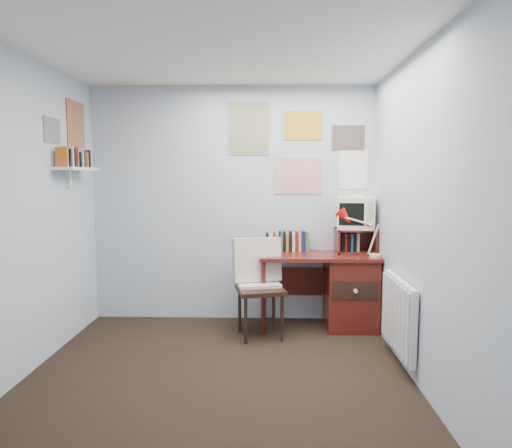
# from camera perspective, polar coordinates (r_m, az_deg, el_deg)

# --- Properties ---
(ground) EXTENTS (3.50, 3.50, 0.00)m
(ground) POSITION_cam_1_polar(r_m,az_deg,el_deg) (3.51, -5.25, -20.32)
(ground) COLOR black
(ground) RESTS_ON ground
(back_wall) EXTENTS (3.00, 0.02, 2.50)m
(back_wall) POSITION_cam_1_polar(r_m,az_deg,el_deg) (4.90, -2.97, 2.46)
(back_wall) COLOR #A9B5C1
(back_wall) RESTS_ON ground
(right_wall) EXTENTS (0.02, 3.50, 2.50)m
(right_wall) POSITION_cam_1_polar(r_m,az_deg,el_deg) (3.33, 21.10, 0.34)
(right_wall) COLOR #A9B5C1
(right_wall) RESTS_ON ground
(ceiling) EXTENTS (3.00, 3.50, 0.02)m
(ceiling) POSITION_cam_1_polar(r_m,az_deg,el_deg) (3.28, -5.71, 22.71)
(ceiling) COLOR white
(ceiling) RESTS_ON back_wall
(desk) EXTENTS (1.20, 0.55, 0.76)m
(desk) POSITION_cam_1_polar(r_m,az_deg,el_deg) (4.81, 11.02, -7.91)
(desk) COLOR #5B1A14
(desk) RESTS_ON ground
(desk_chair) EXTENTS (0.56, 0.55, 0.92)m
(desk_chair) POSITION_cam_1_polar(r_m,az_deg,el_deg) (4.43, 0.54, -8.25)
(desk_chair) COLOR black
(desk_chair) RESTS_ON ground
(desk_lamp) EXTENTS (0.34, 0.31, 0.42)m
(desk_lamp) POSITION_cam_1_polar(r_m,az_deg,el_deg) (4.61, 14.76, -1.46)
(desk_lamp) COLOR red
(desk_lamp) RESTS_ON desk
(tv_riser) EXTENTS (0.40, 0.30, 0.25)m
(tv_riser) POSITION_cam_1_polar(r_m,az_deg,el_deg) (4.84, 12.31, -2.05)
(tv_riser) COLOR #5B1A14
(tv_riser) RESTS_ON desk
(crt_tv) EXTENTS (0.43, 0.40, 0.35)m
(crt_tv) POSITION_cam_1_polar(r_m,az_deg,el_deg) (4.83, 12.38, 1.53)
(crt_tv) COLOR #EFDFC8
(crt_tv) RESTS_ON tv_riser
(book_row) EXTENTS (0.60, 0.14, 0.22)m
(book_row) POSITION_cam_1_polar(r_m,az_deg,el_deg) (4.84, 4.79, -2.12)
(book_row) COLOR #5B1A14
(book_row) RESTS_ON desk
(radiator) EXTENTS (0.09, 0.80, 0.60)m
(radiator) POSITION_cam_1_polar(r_m,az_deg,el_deg) (3.99, 17.42, -10.79)
(radiator) COLOR white
(radiator) RESTS_ON right_wall
(wall_shelf) EXTENTS (0.20, 0.62, 0.24)m
(wall_shelf) POSITION_cam_1_polar(r_m,az_deg,el_deg) (4.58, -21.52, 6.43)
(wall_shelf) COLOR white
(wall_shelf) RESTS_ON left_wall
(posters_back) EXTENTS (1.20, 0.01, 0.90)m
(posters_back) POSITION_cam_1_polar(r_m,az_deg,el_deg) (4.88, 5.32, 9.48)
(posters_back) COLOR white
(posters_back) RESTS_ON back_wall
(posters_left) EXTENTS (0.01, 0.70, 0.60)m
(posters_left) POSITION_cam_1_polar(r_m,az_deg,el_deg) (4.64, -22.79, 11.07)
(posters_left) COLOR white
(posters_left) RESTS_ON left_wall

